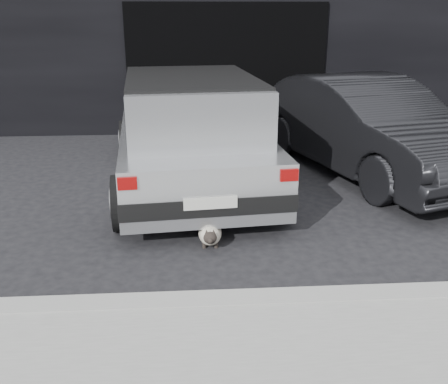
{
  "coord_description": "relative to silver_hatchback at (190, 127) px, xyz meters",
  "views": [
    {
      "loc": [
        0.26,
        -6.3,
        2.43
      ],
      "look_at": [
        0.59,
        -1.31,
        0.61
      ],
      "focal_mm": 40.0,
      "sensor_mm": 36.0,
      "label": 1
    }
  ],
  "objects": [
    {
      "name": "building_facade",
      "position": [
        0.75,
        5.32,
        1.62
      ],
      "size": [
        34.0,
        4.0,
        5.0
      ],
      "primitive_type": "cube",
      "color": "black",
      "rests_on": "ground"
    },
    {
      "name": "cat_white",
      "position": [
        -0.43,
        -1.42,
        -0.68
      ],
      "size": [
        0.86,
        0.35,
        0.4
      ],
      "rotation": [
        0.0,
        0.0,
        -1.69
      ],
      "color": "white",
      "rests_on": "ground"
    },
    {
      "name": "silver_hatchback",
      "position": [
        0.0,
        0.0,
        0.0
      ],
      "size": [
        2.49,
        4.53,
        1.61
      ],
      "rotation": [
        0.0,
        0.0,
        0.1
      ],
      "color": "silver",
      "rests_on": "ground"
    },
    {
      "name": "garage_opening",
      "position": [
        0.75,
        3.31,
        0.42
      ],
      "size": [
        4.0,
        0.1,
        2.6
      ],
      "primitive_type": "cube",
      "color": "black",
      "rests_on": "ground"
    },
    {
      "name": "cat_siamese",
      "position": [
        0.19,
        -1.98,
        -0.76
      ],
      "size": [
        0.28,
        0.78,
        0.27
      ],
      "rotation": [
        0.0,
        0.0,
        3.11
      ],
      "color": "beige",
      "rests_on": "ground"
    },
    {
      "name": "curb",
      "position": [
        0.75,
        -3.28,
        -0.82
      ],
      "size": [
        18.0,
        0.25,
        0.12
      ],
      "primitive_type": "cube",
      "color": "gray",
      "rests_on": "ground"
    },
    {
      "name": "ground",
      "position": [
        -0.25,
        -0.68,
        -0.88
      ],
      "size": [
        80.0,
        80.0,
        0.0
      ],
      "primitive_type": "plane",
      "color": "black",
      "rests_on": "ground"
    },
    {
      "name": "second_car",
      "position": [
        2.72,
        0.51,
        -0.14
      ],
      "size": [
        2.88,
        4.77,
        1.48
      ],
      "primitive_type": "imported",
      "rotation": [
        0.0,
        0.0,
        0.31
      ],
      "color": "black",
      "rests_on": "ground"
    }
  ]
}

